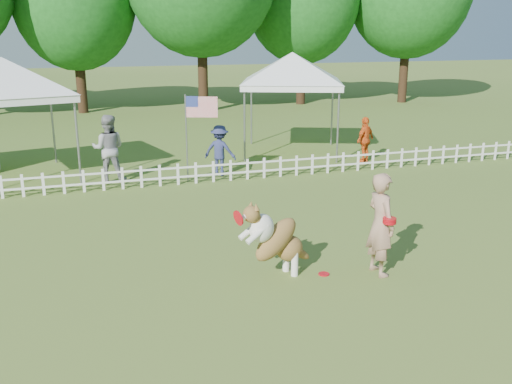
# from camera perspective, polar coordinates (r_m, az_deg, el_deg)

# --- Properties ---
(ground) EXTENTS (120.00, 120.00, 0.00)m
(ground) POSITION_cam_1_polar(r_m,az_deg,el_deg) (9.72, 3.82, -9.35)
(ground) COLOR #355C1D
(ground) RESTS_ON ground
(picket_fence) EXTENTS (22.00, 0.08, 0.60)m
(picket_fence) POSITION_cam_1_polar(r_m,az_deg,el_deg) (15.99, -5.16, 1.98)
(picket_fence) COLOR white
(picket_fence) RESTS_ON ground
(handler) EXTENTS (0.48, 0.69, 1.82)m
(handler) POSITION_cam_1_polar(r_m,az_deg,el_deg) (10.08, 12.36, -3.16)
(handler) COLOR #A37961
(handler) RESTS_ON ground
(dog) EXTENTS (1.43, 0.81, 1.40)m
(dog) POSITION_cam_1_polar(r_m,az_deg,el_deg) (9.76, 2.11, -4.73)
(dog) COLOR brown
(dog) RESTS_ON ground
(frisbee_on_turf) EXTENTS (0.20, 0.20, 0.02)m
(frisbee_on_turf) POSITION_cam_1_polar(r_m,az_deg,el_deg) (10.19, 6.80, -8.14)
(frisbee_on_turf) COLOR red
(frisbee_on_turf) RESTS_ON ground
(canopy_tent_left) EXTENTS (3.94, 3.94, 3.35)m
(canopy_tent_left) POSITION_cam_1_polar(r_m,az_deg,el_deg) (17.55, -23.50, 6.55)
(canopy_tent_left) COLOR white
(canopy_tent_left) RESTS_ON ground
(canopy_tent_right) EXTENTS (4.18, 4.18, 3.34)m
(canopy_tent_right) POSITION_cam_1_polar(r_m,az_deg,el_deg) (19.71, 3.57, 8.72)
(canopy_tent_right) COLOR white
(canopy_tent_right) RESTS_ON ground
(flag_pole) EXTENTS (0.92, 0.41, 2.45)m
(flag_pole) POSITION_cam_1_polar(r_m,az_deg,el_deg) (15.98, -6.96, 5.31)
(flag_pole) COLOR gray
(flag_pole) RESTS_ON ground
(spectator_a) EXTENTS (1.05, 0.89, 1.89)m
(spectator_a) POSITION_cam_1_polar(r_m,az_deg,el_deg) (16.47, -14.54, 4.24)
(spectator_a) COLOR gray
(spectator_a) RESTS_ON ground
(spectator_b) EXTENTS (1.10, 0.99, 1.48)m
(spectator_b) POSITION_cam_1_polar(r_m,az_deg,el_deg) (16.72, -3.63, 4.17)
(spectator_b) COLOR navy
(spectator_b) RESTS_ON ground
(spectator_c) EXTENTS (0.92, 0.75, 1.47)m
(spectator_c) POSITION_cam_1_polar(r_m,az_deg,el_deg) (18.69, 10.85, 5.17)
(spectator_c) COLOR #E1571A
(spectator_c) RESTS_ON ground
(tree_center_left) EXTENTS (6.00, 6.00, 9.80)m
(tree_center_left) POSITION_cam_1_polar(r_m,az_deg,el_deg) (30.69, -17.62, 16.68)
(tree_center_left) COLOR #175318
(tree_center_left) RESTS_ON ground
(tree_right) EXTENTS (6.20, 6.20, 10.40)m
(tree_right) POSITION_cam_1_polar(r_m,az_deg,el_deg) (33.04, 4.67, 17.76)
(tree_right) COLOR #175318
(tree_right) RESTS_ON ground
(tree_far_right) EXTENTS (7.00, 7.00, 11.40)m
(tree_far_right) POSITION_cam_1_polar(r_m,az_deg,el_deg) (34.85, 15.02, 18.02)
(tree_far_right) COLOR #175318
(tree_far_right) RESTS_ON ground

